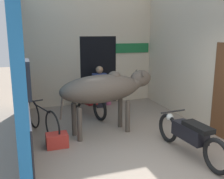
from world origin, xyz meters
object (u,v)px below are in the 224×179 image
Objects in this scene: motorcycle_near at (190,135)px; shopkeeper_seated at (100,86)px; plastic_stool at (108,98)px; bicycle at (42,119)px; cow at (105,89)px; motorcycle_far at (87,99)px; crate at (57,140)px.

motorcycle_near is 3.85m from shopkeeper_seated.
motorcycle_near is 4.85× the size of plastic_stool.
cow is at bearing -14.79° from bicycle.
cow is 1.83× the size of shopkeeper_seated.
motorcycle_far reaches higher than plastic_stool.
cow reaches higher than crate.
bicycle is 0.85m from crate.
plastic_stool is at bearing 41.01° from bicycle.
motorcycle_far is 1.18× the size of bicycle.
motorcycle_near is at bearing -37.94° from bicycle.
bicycle is (-1.33, -1.17, -0.07)m from motorcycle_far.
crate is at bearing -73.84° from bicycle.
bicycle is (-1.41, 0.37, -0.70)m from cow.
crate is at bearing -160.78° from cow.
bicycle reaches higher than plastic_stool.
crate is at bearing -123.05° from shopkeeper_seated.
motorcycle_far reaches higher than motorcycle_near.
cow reaches higher than bicycle.
bicycle is (-2.57, 2.00, -0.07)m from motorcycle_near.
motorcycle_far reaches higher than bicycle.
motorcycle_far is 0.87m from shopkeeper_seated.
cow is at bearing -102.79° from shopkeeper_seated.
crate is at bearing 152.53° from motorcycle_near.
cow is 1.62m from bicycle.
crate is (-1.10, -1.96, -0.29)m from motorcycle_far.
crate is (-1.18, -0.41, -0.92)m from cow.
cow is at bearing -87.06° from motorcycle_far.
motorcycle_near is at bearing -68.72° from motorcycle_far.
shopkeeper_seated is at bearing 99.97° from motorcycle_near.
motorcycle_near reaches higher than plastic_stool.
motorcycle_near is 4.61× the size of crate.
cow is 2.56m from plastic_stool.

